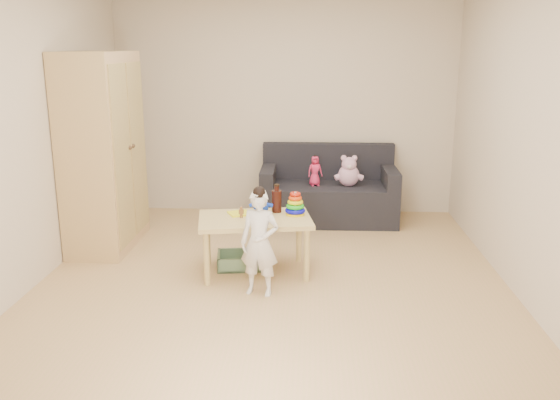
# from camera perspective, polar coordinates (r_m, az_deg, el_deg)

# --- Properties ---
(room) EXTENTS (4.50, 4.50, 4.50)m
(room) POSITION_cam_1_polar(r_m,az_deg,el_deg) (4.85, -0.76, 6.70)
(room) COLOR tan
(room) RESTS_ON ground
(wardrobe) EXTENTS (0.53, 1.07, 1.92)m
(wardrobe) POSITION_cam_1_polar(r_m,az_deg,el_deg) (6.08, -16.66, 4.46)
(wardrobe) COLOR tan
(wardrobe) RESTS_ON ground
(sofa) EXTENTS (1.55, 0.78, 0.43)m
(sofa) POSITION_cam_1_polar(r_m,az_deg,el_deg) (6.85, 4.67, -0.25)
(sofa) COLOR black
(sofa) RESTS_ON ground
(play_table) EXTENTS (1.06, 0.76, 0.51)m
(play_table) POSITION_cam_1_polar(r_m,az_deg,el_deg) (5.27, -2.40, -4.37)
(play_table) COLOR #D4B874
(play_table) RESTS_ON ground
(storage_bin) EXTENTS (0.47, 0.38, 0.13)m
(storage_bin) POSITION_cam_1_polar(r_m,az_deg,el_deg) (5.47, -3.76, -5.80)
(storage_bin) COLOR #5B7E5B
(storage_bin) RESTS_ON ground
(toddler) EXTENTS (0.35, 0.28, 0.85)m
(toddler) POSITION_cam_1_polar(r_m,az_deg,el_deg) (4.77, -1.98, -4.26)
(toddler) COLOR silver
(toddler) RESTS_ON ground
(pink_bear) EXTENTS (0.31, 0.28, 0.29)m
(pink_bear) POSITION_cam_1_polar(r_m,az_deg,el_deg) (6.71, 6.63, 2.60)
(pink_bear) COLOR #DDA3C5
(pink_bear) RESTS_ON sofa
(doll) EXTENTS (0.19, 0.16, 0.33)m
(doll) POSITION_cam_1_polar(r_m,az_deg,el_deg) (6.69, 3.39, 2.78)
(doll) COLOR #EE2C5F
(doll) RESTS_ON sofa
(ring_stacker) EXTENTS (0.18, 0.18, 0.21)m
(ring_stacker) POSITION_cam_1_polar(r_m,az_deg,el_deg) (5.25, 1.47, -0.56)
(ring_stacker) COLOR yellow
(ring_stacker) RESTS_ON play_table
(brown_bottle) EXTENTS (0.09, 0.09, 0.26)m
(brown_bottle) POSITION_cam_1_polar(r_m,az_deg,el_deg) (5.33, -0.32, -0.02)
(brown_bottle) COLOR black
(brown_bottle) RESTS_ON play_table
(blue_plush) EXTENTS (0.20, 0.18, 0.21)m
(blue_plush) POSITION_cam_1_polar(r_m,az_deg,el_deg) (5.28, -1.85, -0.22)
(blue_plush) COLOR blue
(blue_plush) RESTS_ON play_table
(wooden_figure) EXTENTS (0.05, 0.04, 0.10)m
(wooden_figure) POSITION_cam_1_polar(r_m,az_deg,el_deg) (5.17, -3.75, -1.18)
(wooden_figure) COLOR brown
(wooden_figure) RESTS_ON play_table
(yellow_book) EXTENTS (0.24, 0.24, 0.01)m
(yellow_book) POSITION_cam_1_polar(r_m,az_deg,el_deg) (5.30, -3.92, -1.29)
(yellow_book) COLOR #F6F71A
(yellow_book) RESTS_ON play_table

